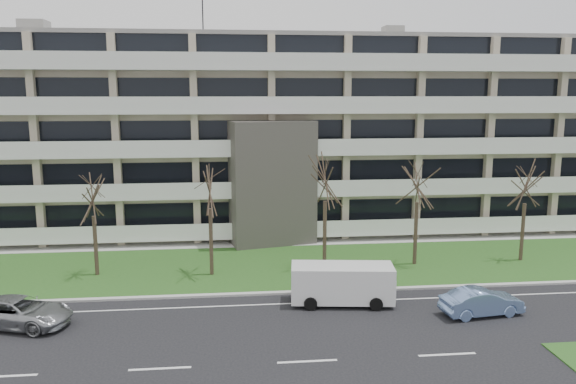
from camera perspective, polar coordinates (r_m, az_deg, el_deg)
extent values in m
plane|color=black|center=(24.26, 1.97, -16.83)|extent=(160.00, 160.00, 0.00)
cube|color=#224F1A|center=(36.25, -0.86, -7.50)|extent=(90.00, 10.00, 0.06)
cube|color=#B2B2AD|center=(31.53, -0.05, -10.18)|extent=(90.00, 0.35, 0.12)
cube|color=#B2B2AD|center=(41.50, -1.54, -5.20)|extent=(90.00, 2.00, 0.08)
cube|color=white|center=(30.15, 0.25, -11.26)|extent=(90.00, 0.12, 0.01)
cube|color=#B1A58A|center=(47.15, -2.24, 5.84)|extent=(60.00, 12.00, 15.00)
cube|color=gray|center=(47.21, -2.30, 15.14)|extent=(60.50, 12.50, 0.30)
cube|color=#4C4742|center=(40.56, -1.57, 0.89)|extent=(6.39, 3.69, 9.00)
cube|color=black|center=(40.84, -1.53, -2.62)|extent=(4.92, 1.19, 3.50)
cube|color=gray|center=(49.50, -24.37, 14.92)|extent=(2.00, 2.00, 1.20)
cylinder|color=black|center=(47.35, -8.66, 17.28)|extent=(0.10, 0.10, 3.50)
cube|color=black|center=(41.97, -1.66, -2.14)|extent=(58.00, 0.10, 1.80)
cube|color=white|center=(41.65, -1.57, -4.35)|extent=(58.00, 1.40, 0.22)
cube|color=white|center=(40.88, -1.51, -3.76)|extent=(58.00, 0.08, 1.00)
cube|color=black|center=(41.43, -1.68, 1.92)|extent=(58.00, 0.10, 1.80)
cube|color=white|center=(41.01, -1.59, -0.29)|extent=(58.00, 1.40, 0.22)
cube|color=white|center=(40.26, -1.53, 0.39)|extent=(58.00, 0.08, 1.00)
cube|color=black|center=(41.12, -1.70, 6.06)|extent=(58.00, 0.10, 1.80)
cube|color=white|center=(40.57, -1.62, 3.88)|extent=(58.00, 1.40, 0.22)
cube|color=white|center=(39.87, -1.55, 4.64)|extent=(58.00, 0.08, 1.00)
cube|color=black|center=(41.02, -1.72, 10.25)|extent=(58.00, 0.10, 1.80)
cube|color=white|center=(40.36, -1.64, 8.12)|extent=(58.00, 1.40, 0.22)
cube|color=white|center=(39.70, -1.57, 8.95)|extent=(58.00, 0.08, 1.00)
cube|color=black|center=(41.13, -1.74, 14.43)|extent=(58.00, 0.10, 1.80)
cube|color=white|center=(40.37, -1.66, 12.38)|extent=(58.00, 1.40, 0.22)
cube|color=white|center=(39.75, -1.59, 13.28)|extent=(58.00, 0.08, 1.00)
imported|color=#A2A4A8|center=(30.10, -25.67, -10.93)|extent=(5.44, 3.57, 1.39)
imported|color=#7D9DD8|center=(30.11, 19.07, -10.51)|extent=(4.25, 1.95, 1.35)
cube|color=white|center=(29.96, 5.52, -9.16)|extent=(5.52, 2.61, 1.87)
cube|color=black|center=(29.78, 5.54, -8.17)|extent=(5.11, 2.42, 0.69)
cube|color=white|center=(30.30, 10.32, -9.35)|extent=(0.57, 1.90, 1.18)
cylinder|color=black|center=(29.23, 2.30, -11.26)|extent=(0.71, 0.33, 0.69)
cylinder|color=black|center=(31.07, 2.23, -9.94)|extent=(0.71, 0.33, 0.69)
cylinder|color=black|center=(29.48, 8.94, -11.19)|extent=(0.71, 0.33, 0.69)
cylinder|color=black|center=(31.31, 8.46, -9.89)|extent=(0.71, 0.33, 0.69)
cylinder|color=#382B21|center=(35.88, -18.96, -5.21)|extent=(0.24, 0.24, 3.70)
cylinder|color=#382B21|center=(34.27, -7.82, -5.08)|extent=(0.24, 0.24, 4.15)
cylinder|color=#382B21|center=(35.16, 3.75, -4.42)|extent=(0.24, 0.24, 4.37)
cylinder|color=#382B21|center=(36.92, 12.83, -4.15)|extent=(0.24, 0.24, 4.12)
cylinder|color=#382B21|center=(39.96, 22.72, -3.80)|extent=(0.24, 0.24, 3.86)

